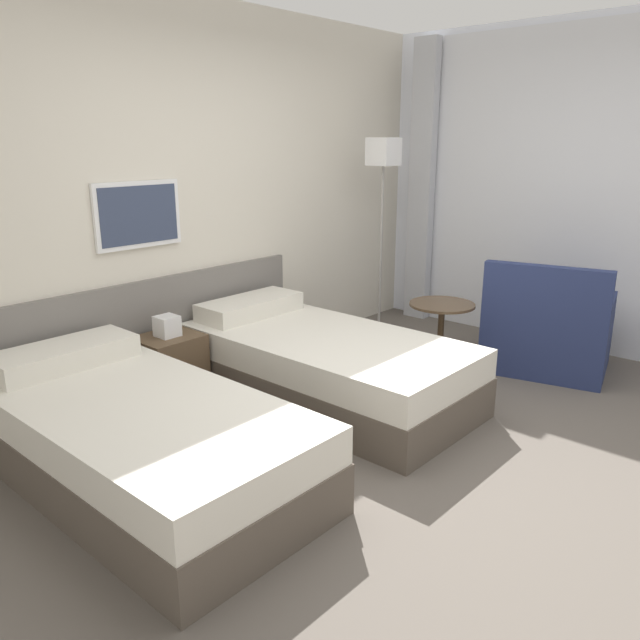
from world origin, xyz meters
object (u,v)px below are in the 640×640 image
(bed_near_window, at_px, (324,365))
(armchair, at_px, (547,334))
(side_table, at_px, (441,321))
(bed_near_door, at_px, (139,439))
(nightstand, at_px, (170,367))
(floor_lamp, at_px, (383,174))

(bed_near_window, relative_size, armchair, 1.93)
(bed_near_window, relative_size, side_table, 3.94)
(bed_near_door, distance_m, nightstand, 1.06)
(bed_near_window, distance_m, nightstand, 1.06)
(floor_lamp, distance_m, side_table, 1.40)
(bed_near_door, relative_size, bed_near_window, 1.00)
(bed_near_window, relative_size, floor_lamp, 1.15)
(bed_near_door, bearing_deg, floor_lamp, 11.16)
(bed_near_door, distance_m, armchair, 3.20)
(bed_near_window, distance_m, floor_lamp, 1.94)
(nightstand, xyz_separation_m, side_table, (1.84, -1.02, 0.12))
(bed_near_door, relative_size, armchair, 1.93)
(nightstand, relative_size, armchair, 0.58)
(floor_lamp, bearing_deg, nightstand, 174.57)
(floor_lamp, height_order, armchair, floor_lamp)
(nightstand, distance_m, side_table, 2.11)
(side_table, bearing_deg, armchair, -53.56)
(bed_near_door, bearing_deg, bed_near_window, 0.00)
(bed_near_door, height_order, side_table, bed_near_door)
(nightstand, bearing_deg, armchair, -35.85)
(bed_near_door, height_order, bed_near_window, same)
(side_table, bearing_deg, nightstand, 150.95)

